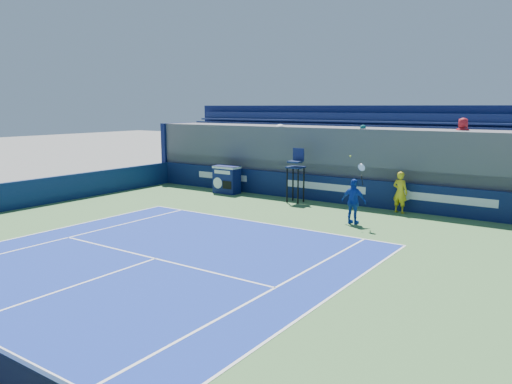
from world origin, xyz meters
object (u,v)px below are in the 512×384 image
Objects in this scene: ball_person at (400,192)px; umpire_chair at (296,169)px; match_clock at (227,179)px; tennis_player at (354,201)px.

ball_person is 0.70× the size of umpire_chair.
match_clock is (-8.78, -0.35, -0.13)m from ball_person.
tennis_player reaches higher than umpire_chair.
ball_person is 8.79m from match_clock.
ball_person is at bearing 75.45° from tennis_player.
ball_person is 4.75m from umpire_chair.
ball_person is 0.67× the size of tennis_player.
match_clock is at bearing 11.52° from ball_person.
match_clock is 8.42m from tennis_player.
umpire_chair is at bearing -1.45° from match_clock.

